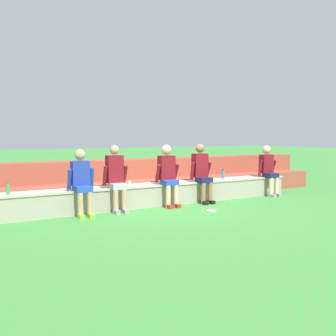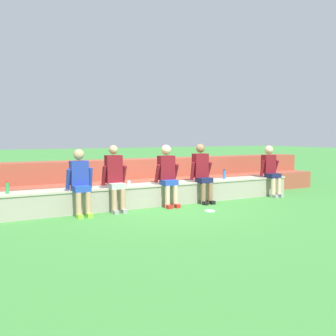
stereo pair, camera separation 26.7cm
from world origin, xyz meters
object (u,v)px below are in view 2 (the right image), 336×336
at_px(person_center, 168,173).
at_px(person_far_right, 271,169).
at_px(frisbee, 210,211).
at_px(person_left_of_center, 115,177).
at_px(water_bottle_center_gap, 224,174).
at_px(person_far_left, 80,180).
at_px(water_bottle_mid_right, 7,188).
at_px(plastic_cup_middle, 129,183).
at_px(person_right_of_center, 202,171).

xyz_separation_m(person_center, person_far_right, (3.11, 0.01, -0.03)).
height_order(person_center, frisbee, person_center).
bearing_deg(frisbee, person_left_of_center, 151.16).
distance_m(water_bottle_center_gap, frisbee, 1.93).
distance_m(person_left_of_center, frisbee, 2.13).
distance_m(person_far_right, water_bottle_center_gap, 1.32).
distance_m(person_far_left, water_bottle_mid_right, 1.36).
xyz_separation_m(person_far_left, water_bottle_mid_right, (-1.33, 0.28, -0.10)).
bearing_deg(water_bottle_center_gap, person_left_of_center, -174.28).
relative_size(person_far_left, water_bottle_mid_right, 5.74).
relative_size(person_center, water_bottle_mid_right, 6.01).
height_order(person_far_left, person_center, person_center).
bearing_deg(frisbee, water_bottle_mid_right, 162.89).
xyz_separation_m(water_bottle_center_gap, plastic_cup_middle, (-2.67, -0.08, -0.06)).
distance_m(person_left_of_center, person_far_right, 4.35).
bearing_deg(person_right_of_center, person_far_right, -0.25).
bearing_deg(frisbee, person_center, 118.28).
bearing_deg(person_far_right, person_left_of_center, 179.90).
relative_size(water_bottle_mid_right, frisbee, 1.04).
bearing_deg(water_bottle_center_gap, person_far_left, -174.39).
relative_size(person_right_of_center, water_bottle_mid_right, 6.05).
bearing_deg(person_left_of_center, person_center, -0.97).
height_order(person_left_of_center, water_bottle_mid_right, person_left_of_center).
distance_m(person_center, person_far_right, 3.11).
distance_m(person_far_right, frisbee, 2.86).
height_order(person_far_left, person_right_of_center, person_right_of_center).
relative_size(person_far_left, water_bottle_center_gap, 5.52).
bearing_deg(water_bottle_center_gap, plastic_cup_middle, -178.20).
distance_m(person_far_left, person_far_right, 5.11).
bearing_deg(water_bottle_mid_right, person_far_right, -1.99).
height_order(person_far_right, water_bottle_center_gap, person_far_right).
height_order(water_bottle_center_gap, frisbee, water_bottle_center_gap).
distance_m(person_right_of_center, water_bottle_center_gap, 0.94).
xyz_separation_m(water_bottle_mid_right, frisbee, (3.84, -1.18, -0.60)).
xyz_separation_m(person_far_right, water_bottle_center_gap, (-1.28, 0.31, -0.11)).
bearing_deg(person_far_right, plastic_cup_middle, 176.65).
bearing_deg(frisbee, water_bottle_center_gap, 44.02).
xyz_separation_m(plastic_cup_middle, frisbee, (1.35, -1.19, -0.54)).
bearing_deg(frisbee, plastic_cup_middle, 138.65).
distance_m(person_far_left, water_bottle_center_gap, 3.85).
xyz_separation_m(person_far_right, plastic_cup_middle, (-3.95, 0.23, -0.17)).
bearing_deg(plastic_cup_middle, person_left_of_center, -150.95).
bearing_deg(person_left_of_center, frisbee, -28.84).
bearing_deg(person_left_of_center, water_bottle_mid_right, 174.09).
bearing_deg(person_center, person_left_of_center, 179.03).
relative_size(person_far_left, person_left_of_center, 0.95).
xyz_separation_m(person_right_of_center, frisbee, (-0.44, -0.97, -0.74)).
relative_size(person_far_right, frisbee, 6.02).
distance_m(person_far_left, person_center, 2.01).
bearing_deg(frisbee, person_far_right, 20.25).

